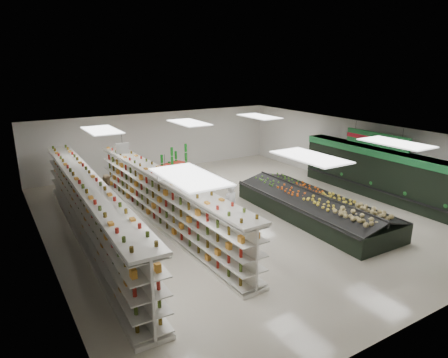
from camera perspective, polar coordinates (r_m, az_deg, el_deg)
floor at (r=16.08m, az=1.69°, el=-5.00°), size 16.00×16.00×0.00m
ceiling at (r=15.20m, az=1.79°, el=6.29°), size 14.00×16.00×0.02m
wall_back at (r=22.50m, az=-9.50°, el=5.31°), size 14.00×0.02×3.20m
wall_front at (r=10.30m, az=27.26°, el=-10.16°), size 14.00×0.02×3.20m
wall_left at (r=13.28m, az=-24.53°, el=-3.92°), size 0.02×16.00×3.20m
wall_right at (r=20.15m, az=18.70°, el=3.34°), size 0.02×16.00×3.20m
produce_wall_case at (r=18.97m, az=21.10°, el=1.19°), size 0.93×8.00×2.20m
aisle_sign_near at (r=11.82m, az=-8.41°, el=0.89°), size 0.52×0.06×0.75m
aisle_sign_far at (r=15.48m, az=-14.30°, el=4.29°), size 0.52×0.06×0.75m
hortifruti_banner at (r=18.45m, az=21.01°, el=5.30°), size 0.12×3.20×0.95m
gondola_left at (r=14.21m, az=-18.62°, el=-4.64°), size 1.27×12.34×2.14m
gondola_center at (r=14.96m, az=-8.77°, el=-3.16°), size 1.22×11.44×1.98m
produce_island at (r=15.99m, az=12.60°, el=-3.71°), size 2.67×7.03×1.04m
soda_endcap at (r=19.84m, az=-7.11°, el=1.74°), size 1.67×1.43×1.80m
shopper_main at (r=14.36m, az=0.87°, el=-3.96°), size 0.69×0.50×1.75m
shopper_background at (r=16.89m, az=-16.18°, el=-1.85°), size 0.72×0.86×1.53m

